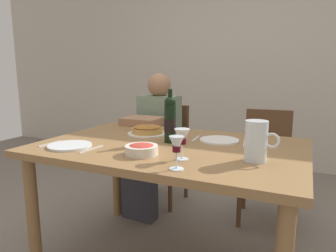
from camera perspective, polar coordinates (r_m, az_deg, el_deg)
name	(u,v)px	position (r m, az deg, el deg)	size (l,w,h in m)	color
back_wall	(248,52)	(3.96, 14.74, 13.17)	(8.00, 0.10, 2.80)	beige
dining_table	(170,159)	(1.79, 0.37, -6.29)	(1.50, 1.00, 0.76)	olive
wine_bottle	(170,119)	(1.79, 0.39, 1.23)	(0.07, 0.07, 0.32)	black
water_pitcher	(256,143)	(1.48, 16.17, -3.15)	(0.16, 0.11, 0.19)	silver
baked_tart	(147,130)	(2.04, -3.90, -0.81)	(0.26, 0.26, 0.06)	white
salad_bowl	(142,149)	(1.55, -4.98, -4.31)	(0.17, 0.17, 0.06)	silver
wine_glass_left_diner	(176,146)	(1.30, 1.60, -3.80)	(0.07, 0.07, 0.15)	silver
wine_glass_right_diner	(182,138)	(1.45, 2.65, -2.27)	(0.07, 0.07, 0.15)	silver
dinner_plate_left_setting	(219,140)	(1.87, 9.56, -2.65)	(0.24, 0.24, 0.01)	white
dinner_plate_right_setting	(70,146)	(1.80, -17.89, -3.52)	(0.24, 0.24, 0.01)	silver
fork_left_setting	(196,139)	(1.91, 5.22, -2.35)	(0.16, 0.01, 0.01)	silver
knife_left_setting	(244,143)	(1.84, 14.08, -3.15)	(0.18, 0.01, 0.01)	silver
knife_right_setting	(91,149)	(1.70, -14.15, -4.21)	(0.18, 0.01, 0.01)	silver
spoon_right_setting	(50,144)	(1.90, -21.23, -3.10)	(0.16, 0.01, 0.01)	silver
chair_left	(166,146)	(2.80, -0.46, -3.81)	(0.41, 0.41, 0.87)	brown
diner_left	(153,139)	(2.57, -2.82, -2.37)	(0.35, 0.51, 1.16)	gray
chair_right	(266,158)	(2.56, 17.94, -5.67)	(0.43, 0.43, 0.87)	brown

